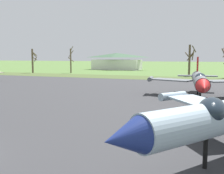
{
  "coord_description": "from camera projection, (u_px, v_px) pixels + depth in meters",
  "views": [
    {
      "loc": [
        12.91,
        -8.73,
        5.27
      ],
      "look_at": [
        2.49,
        17.87,
        2.02
      ],
      "focal_mm": 42.5,
      "sensor_mm": 36.0,
      "label": 1
    }
  ],
  "objects": [
    {
      "name": "bare_tree_center",
      "position": [
        190.0,
        59.0,
        72.64
      ],
      "size": [
        2.98,
        2.94,
        8.62
      ],
      "color": "brown",
      "rests_on": "ground"
    },
    {
      "name": "info_placard_front_left",
      "position": [
        202.0,
        104.0,
        25.84
      ],
      "size": [
        0.6,
        0.37,
        1.15
      ],
      "color": "black",
      "rests_on": "ground"
    },
    {
      "name": "bare_tree_far_left",
      "position": [
        33.0,
        60.0,
        87.19
      ],
      "size": [
        2.06,
        3.01,
        7.91
      ],
      "color": "brown",
      "rests_on": "ground"
    },
    {
      "name": "bare_tree_left_of_center",
      "position": [
        71.0,
        60.0,
        86.69
      ],
      "size": [
        2.48,
        2.49,
        8.78
      ],
      "color": "brown",
      "rests_on": "ground"
    },
    {
      "name": "visitor_building",
      "position": [
        117.0,
        62.0,
        110.32
      ],
      "size": [
        20.69,
        9.08,
        6.9
      ],
      "color": "silver",
      "rests_on": "ground"
    },
    {
      "name": "grass_verge_strip",
      "position": [
        160.0,
        78.0,
        65.81
      ],
      "size": [
        158.53,
        12.0,
        0.06
      ],
      "primitive_type": "cube",
      "color": "#43542A",
      "rests_on": "ground"
    },
    {
      "name": "asphalt_apron",
      "position": [
        96.0,
        102.0,
        30.94
      ],
      "size": [
        98.53,
        63.39,
        0.05
      ],
      "primitive_type": "cube",
      "color": "#333335",
      "rests_on": "ground"
    },
    {
      "name": "jet_fighter_front_left",
      "position": [
        200.0,
        80.0,
        33.61
      ],
      "size": [
        13.77,
        17.33,
        5.3
      ],
      "color": "#565B60",
      "rests_on": "ground"
    }
  ]
}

